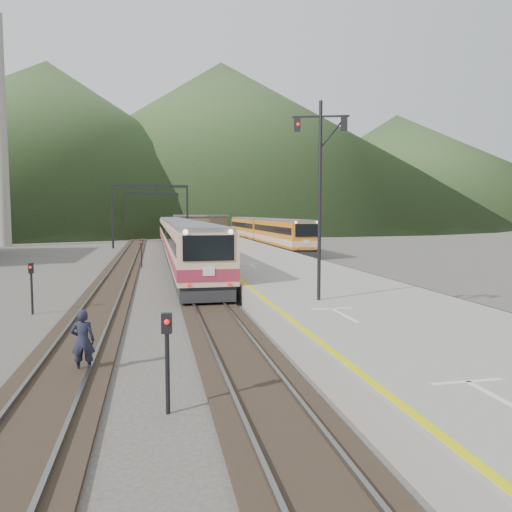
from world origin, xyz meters
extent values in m
plane|color=#47423D|center=(0.00, 0.00, 0.00)|extent=(400.00, 400.00, 0.00)
cube|color=black|center=(0.00, 40.00, 0.06)|extent=(2.60, 200.00, 0.12)
cube|color=slate|center=(-0.72, 40.00, 0.16)|extent=(0.10, 200.00, 0.14)
cube|color=slate|center=(0.72, 40.00, 0.16)|extent=(0.10, 200.00, 0.14)
cube|color=black|center=(-5.00, 40.00, 0.06)|extent=(2.60, 200.00, 0.12)
cube|color=slate|center=(-5.72, 40.00, 0.16)|extent=(0.10, 200.00, 0.14)
cube|color=slate|center=(-4.28, 40.00, 0.16)|extent=(0.10, 200.00, 0.14)
cube|color=black|center=(11.50, 40.00, 0.06)|extent=(2.60, 200.00, 0.12)
cube|color=slate|center=(10.78, 40.00, 0.16)|extent=(0.10, 200.00, 0.14)
cube|color=slate|center=(12.22, 40.00, 0.16)|extent=(0.10, 200.00, 0.14)
cube|color=gray|center=(5.60, 38.00, 0.50)|extent=(8.00, 100.00, 1.00)
cube|color=black|center=(-7.50, 55.00, 4.00)|extent=(0.25, 0.25, 8.00)
cube|color=black|center=(1.80, 55.00, 4.00)|extent=(0.25, 0.25, 8.00)
cube|color=black|center=(-2.85, 55.00, 7.80)|extent=(9.30, 0.22, 0.35)
cube|color=black|center=(-7.50, 80.00, 4.00)|extent=(0.25, 0.25, 8.00)
cube|color=black|center=(1.80, 80.00, 4.00)|extent=(0.25, 0.25, 8.00)
cube|color=black|center=(-2.85, 80.00, 7.80)|extent=(9.30, 0.22, 0.35)
cylinder|color=#9E998E|center=(-22.00, 62.00, 15.00)|extent=(1.80, 1.80, 30.00)
cube|color=brown|center=(5.60, 78.00, 2.40)|extent=(9.00, 4.00, 2.80)
cube|color=slate|center=(5.60, 78.00, 3.95)|extent=(9.40, 4.40, 0.30)
cone|color=#2B4220|center=(-40.00, 190.00, 30.00)|extent=(180.00, 180.00, 60.00)
cone|color=#2B4220|center=(30.00, 230.00, 37.50)|extent=(220.00, 220.00, 75.00)
cone|color=#2B4220|center=(110.00, 210.00, 25.00)|extent=(160.00, 160.00, 50.00)
cube|color=#D9AB88|center=(0.00, 23.25, 2.02)|extent=(2.93, 19.73, 3.58)
cube|color=#D9AB88|center=(0.00, 43.49, 2.02)|extent=(2.93, 19.73, 3.58)
cube|color=#D9AB88|center=(0.00, 63.72, 2.02)|extent=(2.93, 19.73, 3.58)
cube|color=orange|center=(11.50, 43.96, 1.88)|extent=(2.71, 18.22, 3.31)
cube|color=orange|center=(11.50, 62.68, 1.88)|extent=(2.71, 18.22, 3.31)
cylinder|color=black|center=(3.92, 9.04, 4.89)|extent=(0.14, 0.14, 7.78)
cube|color=black|center=(3.92, 9.04, 8.18)|extent=(2.11, 0.75, 0.07)
cube|color=black|center=(3.07, 9.32, 7.88)|extent=(0.29, 0.25, 0.50)
cube|color=black|center=(4.78, 8.76, 7.88)|extent=(0.29, 0.25, 0.50)
cylinder|color=black|center=(-2.24, 1.23, 1.00)|extent=(0.10, 0.10, 2.00)
cube|color=black|center=(-2.24, 1.23, 2.05)|extent=(0.25, 0.20, 0.45)
cylinder|color=black|center=(-3.49, 31.89, 1.00)|extent=(0.10, 0.10, 2.00)
cube|color=black|center=(-3.49, 31.89, 2.05)|extent=(0.26, 0.23, 0.45)
cylinder|color=black|center=(-7.78, 13.48, 1.00)|extent=(0.10, 0.10, 2.00)
cube|color=black|center=(-7.78, 13.48, 2.05)|extent=(0.26, 0.22, 0.45)
imported|color=#1D1E2F|center=(-4.48, 4.65, 0.90)|extent=(0.66, 0.43, 1.79)
camera|label=1|loc=(-2.49, -9.72, 4.47)|focal=35.00mm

